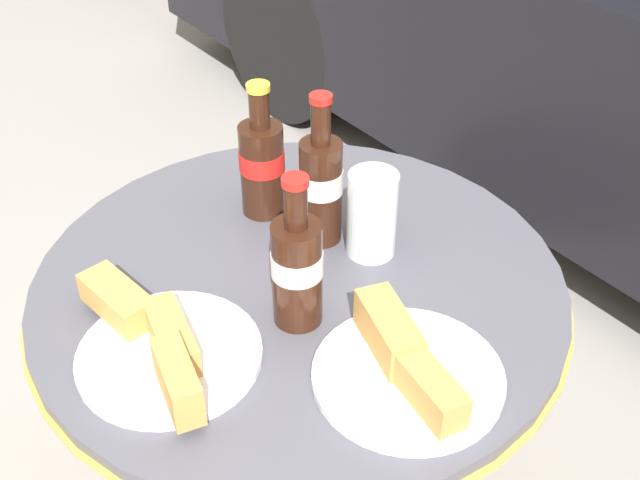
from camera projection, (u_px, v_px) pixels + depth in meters
bistro_table at (300, 345)px, 1.24m from camera, size 0.78×0.78×0.72m
cola_bottle_left at (262, 163)px, 1.24m from camera, size 0.07×0.07×0.22m
cola_bottle_right at (321, 185)px, 1.18m from camera, size 0.07×0.07×0.24m
cola_bottle_center at (297, 267)px, 1.04m from camera, size 0.07×0.07×0.23m
drinking_glass at (372, 217)px, 1.17m from camera, size 0.07×0.07×0.13m
lunch_plate_near at (161, 346)px, 1.02m from camera, size 0.30×0.24×0.07m
lunch_plate_far at (406, 366)px, 0.99m from camera, size 0.24×0.24×0.07m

